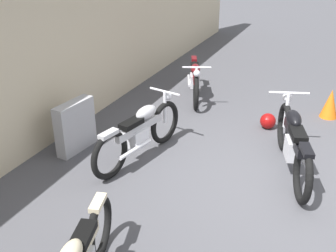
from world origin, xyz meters
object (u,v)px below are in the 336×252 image
Objects in this scene: motorcycle_black at (293,142)px; stone_marker at (75,126)px; helmet at (268,121)px; traffic_cone at (330,104)px; motorcycle_silver at (140,132)px; motorcycle_maroon at (195,79)px.

stone_marker is at bearing 84.32° from motorcycle_black.
helmet is (2.02, -2.66, -0.27)m from stone_marker.
motorcycle_silver is (-2.80, 2.56, 0.17)m from traffic_cone.
helmet is at bearing 40.79° from motorcycle_maroon.
stone_marker reaches higher than helmet.
stone_marker is at bearing 127.27° from helmet.
motorcycle_maroon reaches higher than stone_marker.
motorcycle_black is 2.24m from motorcycle_silver.
motorcycle_maroon is (2.89, -0.94, 0.01)m from stone_marker.
motorcycle_black is (-2.26, 0.39, 0.20)m from traffic_cone.
motorcycle_silver is 1.09× the size of motorcycle_maroon.
helmet is 0.14× the size of motorcycle_silver.
motorcycle_silver is at bearing 85.92° from motorcycle_black.
helmet is 0.15× the size of motorcycle_maroon.
stone_marker is 0.39× the size of motorcycle_black.
motorcycle_maroon is (2.72, 0.12, -0.02)m from motorcycle_silver.
traffic_cone is at bearing -50.57° from stone_marker.
traffic_cone is 0.26× the size of motorcycle_black.
traffic_cone is at bearing -31.02° from motorcycle_silver.
motorcycle_silver is 2.72m from motorcycle_maroon.
motorcycle_black is (-1.30, -0.58, 0.33)m from helmet.
motorcycle_black is at bearing -77.47° from stone_marker.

